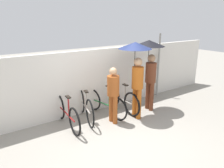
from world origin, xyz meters
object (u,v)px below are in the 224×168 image
Objects in this scene: parked_bicycle_2 at (105,103)px; parked_bicycle_3 at (122,99)px; parked_bicycle_1 at (85,106)px; pedestrian_center at (136,61)px; pedestrian_leading at (113,91)px; pedestrian_trailing at (150,57)px; parked_bicycle_0 at (66,113)px.

parked_bicycle_2 is 1.00× the size of parked_bicycle_3.
parked_bicycle_2 is 0.60m from parked_bicycle_3.
parked_bicycle_1 is 1.21m from parked_bicycle_3.
parked_bicycle_2 is at bearing -83.23° from parked_bicycle_1.
pedestrian_center is at bearing -143.91° from parked_bicycle_2.
pedestrian_leading is at bearing -125.18° from parked_bicycle_1.
parked_bicycle_2 is at bearing 167.66° from pedestrian_trailing.
pedestrian_center is at bearing -104.46° from parked_bicycle_1.
parked_bicycle_2 is 1.11× the size of pedestrian_leading.
parked_bicycle_1 is (0.60, 0.11, 0.02)m from parked_bicycle_0.
pedestrian_leading reaches higher than parked_bicycle_2.
parked_bicycle_3 is (1.80, -0.00, 0.00)m from parked_bicycle_0.
pedestrian_trailing is at bearing -116.36° from parked_bicycle_2.
pedestrian_center reaches higher than pedestrian_trailing.
pedestrian_leading reaches higher than parked_bicycle_1.
pedestrian_trailing is (0.72, 0.22, 0.01)m from pedestrian_center.
pedestrian_trailing is (1.96, -0.45, 1.23)m from parked_bicycle_1.
parked_bicycle_0 is 1.80m from parked_bicycle_3.
parked_bicycle_1 is at bearing 71.72° from parked_bicycle_2.
parked_bicycle_3 is 0.80× the size of pedestrian_trailing.
pedestrian_trailing is (2.56, -0.35, 1.25)m from parked_bicycle_0.
parked_bicycle_0 is at bearing 156.11° from pedestrian_leading.
pedestrian_leading is at bearing 174.34° from pedestrian_center.
pedestrian_leading is (1.13, -0.51, 0.51)m from parked_bicycle_0.
pedestrian_trailing is at bearing 6.79° from pedestrian_leading.
parked_bicycle_1 is at bearing 170.08° from pedestrian_trailing.
pedestrian_trailing is at bearing -88.89° from parked_bicycle_1.
parked_bicycle_3 is 1.37m from pedestrian_center.
pedestrian_trailing is at bearing -94.13° from parked_bicycle_0.
pedestrian_trailing reaches higher than parked_bicycle_2.
pedestrian_trailing is (1.43, 0.16, 0.74)m from pedestrian_leading.
parked_bicycle_1 is 0.82× the size of pedestrian_trailing.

